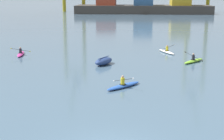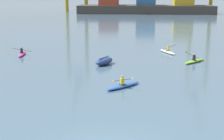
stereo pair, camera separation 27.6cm
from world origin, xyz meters
TOP-DOWN VIEW (x-y plane):
  - container_barge at (4.27, 97.88)m, footprint 43.43×11.27m
  - capsized_dinghy at (-1.96, 18.75)m, footprint 2.15×2.82m
  - kayak_magenta at (-11.83, 23.18)m, footprint 2.23×3.45m
  - kayak_lime at (7.13, 20.53)m, footprint 2.65×2.99m
  - kayak_white at (4.86, 25.72)m, footprint 2.03×3.36m
  - kayak_blue at (0.26, 10.79)m, footprint 2.75×2.90m

SIDE VIEW (x-z plane):
  - kayak_white at x=4.86m, z-range -0.34..0.68m
  - kayak_magenta at x=-11.83m, z-range -0.30..0.65m
  - kayak_lime at x=7.13m, z-range -0.34..0.69m
  - kayak_blue at x=0.26m, z-range -0.32..0.66m
  - capsized_dinghy at x=-1.96m, z-range -0.03..0.73m
  - container_barge at x=4.27m, z-range -1.45..6.70m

